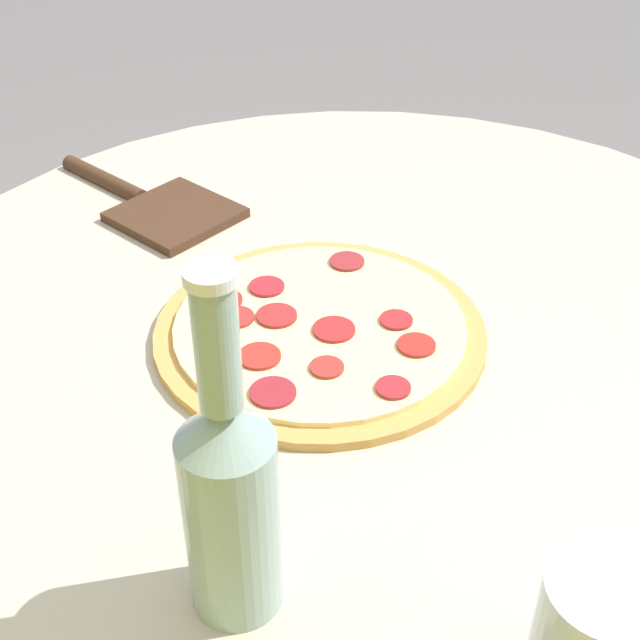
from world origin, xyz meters
The scene contains 4 objects.
table centered at (0.00, 0.00, 0.54)m, with size 1.09×1.09×0.69m.
pizza centered at (0.04, 0.05, 0.69)m, with size 0.34×0.34×0.02m.
beer_bottle centered at (0.00, 0.37, 0.79)m, with size 0.07×0.07×0.29m.
pizza_paddle centered at (0.32, -0.14, 0.69)m, with size 0.29×0.18×0.02m.
Camera 1 is at (-0.19, 0.74, 1.24)m, focal length 50.00 mm.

